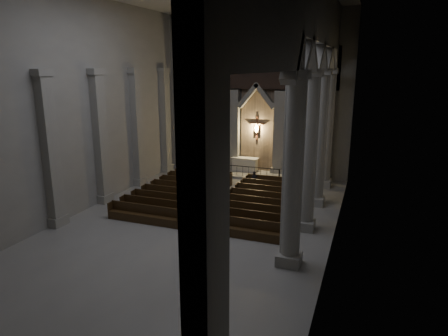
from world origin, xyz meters
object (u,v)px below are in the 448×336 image
(worshipper, at_px, (254,180))
(pews, at_px, (218,200))
(candle_stand_left, at_px, (211,170))
(altar, at_px, (245,164))
(candle_stand_right, at_px, (286,180))
(altar_rail, at_px, (249,170))

(worshipper, bearing_deg, pews, -130.19)
(candle_stand_left, height_order, pews, candle_stand_left)
(altar, distance_m, worshipper, 4.29)
(pews, bearing_deg, candle_stand_left, 116.07)
(altar, xyz_separation_m, candle_stand_right, (3.73, -2.33, -0.26))
(altar, distance_m, candle_stand_right, 4.40)
(pews, height_order, worshipper, worshipper)
(altar_rail, height_order, worshipper, worshipper)
(altar_rail, bearing_deg, candle_stand_left, -177.11)
(altar, height_order, pews, altar)
(altar, relative_size, pews, 0.21)
(candle_stand_right, bearing_deg, worshipper, -140.45)
(candle_stand_left, distance_m, candle_stand_right, 6.00)
(pews, bearing_deg, altar_rail, 90.00)
(pews, distance_m, worshipper, 4.11)
(candle_stand_right, xyz_separation_m, pews, (-2.96, -5.47, -0.10))
(pews, xyz_separation_m, worshipper, (1.12, 3.95, 0.29))
(candle_stand_right, xyz_separation_m, worshipper, (-1.84, -1.52, 0.18))
(candle_stand_right, relative_size, pews, 0.16)
(pews, bearing_deg, candle_stand_right, 61.56)
(pews, bearing_deg, altar, 95.61)
(altar, height_order, candle_stand_left, candle_stand_left)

